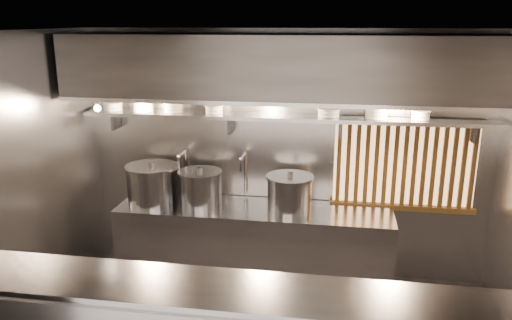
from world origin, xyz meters
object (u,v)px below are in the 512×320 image
(stock_pot_right, at_px, (290,193))
(stock_pot_mid, at_px, (152,184))
(pendant_bulb, at_px, (273,111))
(heat_lamp, at_px, (95,102))
(stock_pot_left, at_px, (200,188))

(stock_pot_right, bearing_deg, stock_pot_mid, -179.99)
(stock_pot_mid, bearing_deg, pendant_bulb, 3.13)
(heat_lamp, relative_size, stock_pot_mid, 0.58)
(pendant_bulb, height_order, stock_pot_left, pendant_bulb)
(heat_lamp, height_order, pendant_bulb, heat_lamp)
(heat_lamp, xyz_separation_m, stock_pot_right, (1.99, 0.28, -0.97))
(heat_lamp, relative_size, stock_pot_left, 0.69)
(pendant_bulb, xyz_separation_m, stock_pot_left, (-0.80, -0.05, -0.87))
(stock_pot_left, bearing_deg, pendant_bulb, 3.69)
(stock_pot_left, distance_m, stock_pot_right, 0.99)
(pendant_bulb, relative_size, stock_pot_right, 0.28)
(stock_pot_right, bearing_deg, heat_lamp, -172.09)
(stock_pot_left, relative_size, stock_pot_right, 0.75)
(stock_pot_mid, xyz_separation_m, stock_pot_right, (1.54, 0.00, -0.02))
(stock_pot_left, xyz_separation_m, stock_pot_right, (0.99, -0.02, 0.00))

